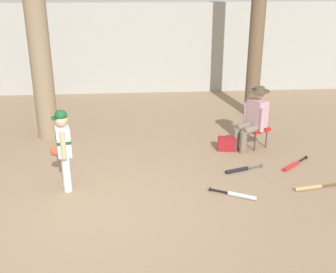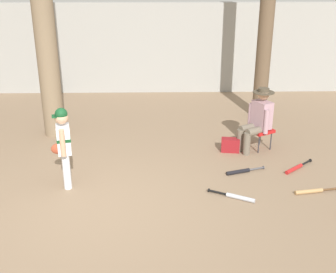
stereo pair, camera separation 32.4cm
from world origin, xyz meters
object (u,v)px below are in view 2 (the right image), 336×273
(handbag_beside_stool, at_px, (230,145))
(bat_black_composite, at_px, (241,171))
(tree_behind_spectator, at_px, (266,29))
(bat_aluminum_silver, at_px, (237,197))
(folding_stool, at_px, (260,131))
(bat_red_barrel, at_px, (296,168))
(tree_near_player, at_px, (44,24))
(seated_spectator, at_px, (257,118))
(bat_wood_tan, at_px, (312,191))
(young_ballplayer, at_px, (63,142))

(handbag_beside_stool, xyz_separation_m, bat_black_composite, (0.04, -0.92, -0.10))
(tree_behind_spectator, xyz_separation_m, bat_aluminum_silver, (-1.19, -3.84, -1.96))
(folding_stool, xyz_separation_m, bat_red_barrel, (0.43, -0.94, -0.33))
(tree_near_player, distance_m, seated_spectator, 4.43)
(handbag_beside_stool, bearing_deg, folding_stool, 12.67)
(tree_behind_spectator, height_order, handbag_beside_stool, tree_behind_spectator)
(tree_near_player, xyz_separation_m, tree_behind_spectator, (4.54, 1.06, -0.25))
(tree_behind_spectator, bearing_deg, bat_black_composite, -107.91)
(folding_stool, relative_size, seated_spectator, 0.45)
(handbag_beside_stool, distance_m, bat_black_composite, 0.92)
(tree_behind_spectator, height_order, bat_black_composite, tree_behind_spectator)
(bat_wood_tan, height_order, bat_red_barrel, same)
(folding_stool, height_order, bat_wood_tan, folding_stool)
(tree_near_player, bearing_deg, tree_behind_spectator, 13.10)
(bat_wood_tan, xyz_separation_m, bat_red_barrel, (-0.01, 0.82, 0.00))
(tree_near_player, distance_m, bat_aluminum_silver, 4.88)
(young_ballplayer, bearing_deg, bat_wood_tan, -5.04)
(folding_stool, relative_size, bat_red_barrel, 0.89)
(tree_behind_spectator, relative_size, young_ballplayer, 3.46)
(tree_behind_spectator, xyz_separation_m, seated_spectator, (-0.51, -1.98, -1.36))
(young_ballplayer, height_order, handbag_beside_stool, young_ballplayer)
(folding_stool, bearing_deg, tree_near_player, 167.98)
(handbag_beside_stool, bearing_deg, seated_spectator, 9.57)
(handbag_beside_stool, relative_size, bat_aluminum_silver, 0.50)
(tree_near_player, distance_m, bat_black_composite, 4.62)
(folding_stool, distance_m, seated_spectator, 0.29)
(bat_black_composite, bearing_deg, handbag_beside_stool, 92.52)
(young_ballplayer, relative_size, bat_red_barrel, 2.14)
(young_ballplayer, distance_m, folding_stool, 3.71)
(tree_behind_spectator, xyz_separation_m, bat_red_barrel, (0.01, -2.87, -1.96))
(bat_black_composite, relative_size, bat_red_barrel, 1.15)
(tree_near_player, xyz_separation_m, folding_stool, (4.11, -0.88, -1.88))
(bat_black_composite, bearing_deg, tree_behind_spectator, 72.09)
(handbag_beside_stool, bearing_deg, bat_aluminum_silver, -95.86)
(bat_aluminum_silver, distance_m, bat_red_barrel, 1.54)
(seated_spectator, relative_size, bat_wood_tan, 1.58)
(bat_aluminum_silver, bearing_deg, bat_red_barrel, 38.98)
(tree_near_player, distance_m, bat_wood_tan, 5.71)
(handbag_beside_stool, xyz_separation_m, bat_aluminum_silver, (-0.18, -1.78, -0.10))
(bat_wood_tan, relative_size, bat_red_barrel, 1.25)
(tree_behind_spectator, distance_m, bat_red_barrel, 3.48)
(tree_near_player, distance_m, bat_red_barrel, 5.37)
(seated_spectator, height_order, bat_red_barrel, seated_spectator)
(seated_spectator, relative_size, handbag_beside_stool, 3.53)
(young_ballplayer, relative_size, folding_stool, 2.40)
(tree_behind_spectator, xyz_separation_m, bat_wood_tan, (0.02, -3.69, -1.96))
(folding_stool, bearing_deg, bat_wood_tan, -75.89)
(bat_wood_tan, height_order, bat_aluminum_silver, same)
(tree_behind_spectator, bearing_deg, young_ballplayer, -138.84)
(tree_near_player, xyz_separation_m, handbag_beside_stool, (3.53, -1.01, -2.11))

